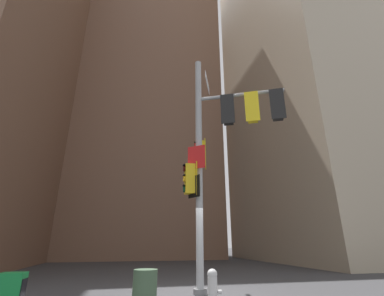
# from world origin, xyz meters

# --- Properties ---
(ground) EXTENTS (120.00, 120.00, 0.00)m
(ground) POSITION_xyz_m (0.00, 0.00, 0.00)
(ground) COLOR #38383A
(building_tower_right) EXTENTS (15.88, 15.88, 46.07)m
(building_tower_right) POSITION_xyz_m (16.41, 11.51, 23.04)
(building_tower_right) COLOR tan
(building_tower_right) RESTS_ON ground
(building_mid_block) EXTENTS (14.90, 14.90, 32.14)m
(building_mid_block) POSITION_xyz_m (-0.98, 22.59, 16.07)
(building_mid_block) COLOR brown
(building_mid_block) RESTS_ON ground
(signal_pole_assembly) EXTENTS (3.38, 3.50, 8.19)m
(signal_pole_assembly) POSITION_xyz_m (0.64, -0.17, 4.75)
(signal_pole_assembly) COLOR #9EA0A3
(signal_pole_assembly) RESTS_ON ground
(fire_hydrant) EXTENTS (0.33, 0.23, 0.88)m
(fire_hydrant) POSITION_xyz_m (-0.22, -2.01, 0.46)
(fire_hydrant) COLOR silver
(fire_hydrant) RESTS_ON ground
(trash_bin) EXTENTS (0.52, 0.52, 0.90)m
(trash_bin) POSITION_xyz_m (-1.77, -2.09, 0.45)
(trash_bin) COLOR #3F593F
(trash_bin) RESTS_ON ground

